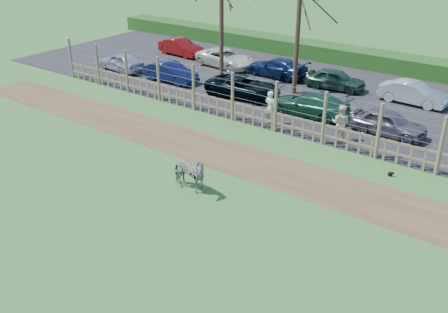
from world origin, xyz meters
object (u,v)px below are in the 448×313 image
Objects in this scene: car_7 at (181,47)px; car_10 at (335,79)px; visitor_b at (340,123)px; car_4 at (388,123)px; zebra at (188,174)px; car_2 at (243,87)px; crow at (390,174)px; car_9 at (277,68)px; car_8 at (225,58)px; car_1 at (171,72)px; car_11 at (413,93)px; visitor_a at (270,108)px; car_0 at (121,62)px; tree_mid at (299,8)px; car_3 at (310,104)px.

car_7 and car_10 have the same top height.
visitor_b is 2.52m from car_4.
car_2 is (-4.37, 10.05, -0.09)m from zebra.
crow is 0.06× the size of car_2.
car_2 is at bearing 156.49° from crow.
car_7 is 8.53m from car_9.
car_8 is (-13.05, 4.96, 0.00)m from car_4.
car_11 is at bearing -70.88° from car_1.
visitor_a is 13.10m from car_0.
car_8 is 1.04× the size of car_9.
car_10 is (0.23, 7.02, -0.26)m from visitor_a.
zebra is 15.10m from car_11.
car_11 is at bearing 6.29° from car_4.
car_10 is at bearing 46.81° from car_4.
car_9 is (-0.47, 4.52, 0.00)m from car_2.
car_10 is 0.97× the size of car_11.
car_8 is at bearing 38.16° from car_2.
car_8 is at bearing -37.20° from visitor_b.
car_0 is at bearing 104.79° from car_10.
car_1 is 0.84× the size of car_8.
car_4 is (8.55, -0.48, 0.00)m from car_2.
tree_mid is 1.58× the size of car_8.
car_11 is at bearing -67.64° from car_2.
car_8 reaches higher than crow.
car_3 is at bearing 144.83° from crow.
car_3 reaches higher than crow.
car_2 is 5.70m from car_10.
zebra is 10.96m from car_2.
car_0 is 18.07m from car_4.
car_0 is (-16.52, 2.08, -0.26)m from visitor_b.
visitor_b is at bearing -111.07° from car_7.
car_11 is (1.12, 7.02, -0.26)m from visitor_b.
car_4 is (4.18, 9.57, -0.09)m from zebra.
car_1 is at bearing -9.79° from visitor_a.
tree_mid reaches higher than car_0.
car_0 is 0.97× the size of car_1.
car_10 reaches higher than crow.
visitor_a is at bearing -125.31° from car_8.
car_4 is at bearing -23.05° from tree_mid.
car_4 and car_10 have the same top height.
car_7 is at bearing 165.94° from tree_mid.
car_1 is (-9.63, 9.81, -0.09)m from zebra.
car_10 is at bearing -88.84° from car_7.
car_0 is at bearing 168.42° from crow.
car_1 and car_8 have the same top height.
car_0 is at bearing 140.70° from car_8.
car_3 is 1.14× the size of car_7.
visitor_b is at bearing -171.91° from visitor_a.
car_4 is at bearing 86.37° from car_3.
car_3 is 6.93m from car_9.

